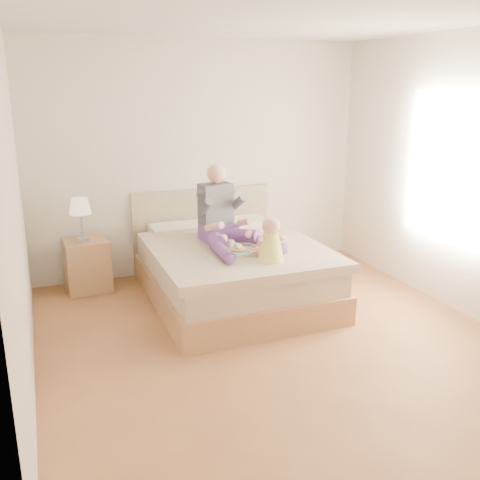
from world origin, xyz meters
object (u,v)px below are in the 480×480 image
object	(u,v)px
adult	(224,220)
tray	(247,249)
nightstand	(87,265)
bed	(230,268)
baby	(270,243)

from	to	relation	value
adult	tray	distance (m)	0.47
nightstand	tray	xyz separation A→B (m)	(1.43, -1.14, 0.36)
tray	adult	bearing A→B (deg)	109.33
nightstand	tray	bearing A→B (deg)	-42.12
bed	adult	size ratio (longest dim) A/B	2.09
bed	adult	bearing A→B (deg)	-175.37
bed	baby	bearing A→B (deg)	-79.12
nightstand	baby	xyz separation A→B (m)	(1.54, -1.45, 0.50)
bed	tray	xyz separation A→B (m)	(0.03, -0.41, 0.32)
bed	nightstand	bearing A→B (deg)	152.39
bed	adult	xyz separation A→B (m)	(-0.07, -0.01, 0.54)
baby	nightstand	bearing A→B (deg)	138.77
bed	adult	distance (m)	0.54
nightstand	adult	distance (m)	1.63
nightstand	baby	size ratio (longest dim) A/B	1.36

